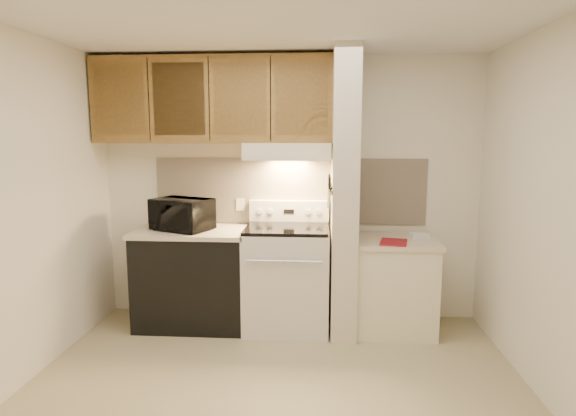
# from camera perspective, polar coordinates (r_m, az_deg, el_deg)

# --- Properties ---
(floor) EXTENTS (3.60, 3.60, 0.00)m
(floor) POSITION_cam_1_polar(r_m,az_deg,el_deg) (3.59, -1.54, -20.88)
(floor) COLOR tan
(floor) RESTS_ON ground
(ceiling) EXTENTS (3.60, 3.60, 0.00)m
(ceiling) POSITION_cam_1_polar(r_m,az_deg,el_deg) (3.21, -1.73, 21.77)
(ceiling) COLOR white
(ceiling) RESTS_ON wall_back
(wall_back) EXTENTS (3.60, 2.50, 0.02)m
(wall_back) POSITION_cam_1_polar(r_m,az_deg,el_deg) (4.65, 0.19, 2.22)
(wall_back) COLOR white
(wall_back) RESTS_ON floor
(wall_left) EXTENTS (0.02, 3.00, 2.50)m
(wall_left) POSITION_cam_1_polar(r_m,az_deg,el_deg) (3.79, -29.80, -0.39)
(wall_left) COLOR white
(wall_left) RESTS_ON floor
(wall_right) EXTENTS (0.02, 3.00, 2.50)m
(wall_right) POSITION_cam_1_polar(r_m,az_deg,el_deg) (3.49, 29.27, -1.05)
(wall_right) COLOR white
(wall_right) RESTS_ON floor
(backsplash) EXTENTS (2.60, 0.02, 0.63)m
(backsplash) POSITION_cam_1_polar(r_m,az_deg,el_deg) (4.64, 0.18, 2.01)
(backsplash) COLOR beige
(backsplash) RESTS_ON wall_back
(range_body) EXTENTS (0.76, 0.65, 0.92)m
(range_body) POSITION_cam_1_polar(r_m,az_deg,el_deg) (4.47, -0.11, -8.39)
(range_body) COLOR silver
(range_body) RESTS_ON floor
(oven_window) EXTENTS (0.50, 0.01, 0.30)m
(oven_window) POSITION_cam_1_polar(r_m,az_deg,el_deg) (4.16, -0.43, -9.14)
(oven_window) COLOR black
(oven_window) RESTS_ON range_body
(oven_handle) EXTENTS (0.65, 0.02, 0.02)m
(oven_handle) POSITION_cam_1_polar(r_m,az_deg,el_deg) (4.06, -0.48, -6.35)
(oven_handle) COLOR silver
(oven_handle) RESTS_ON range_body
(cooktop) EXTENTS (0.74, 0.64, 0.03)m
(cooktop) POSITION_cam_1_polar(r_m,az_deg,el_deg) (4.36, -0.12, -2.41)
(cooktop) COLOR black
(cooktop) RESTS_ON range_body
(range_backguard) EXTENTS (0.76, 0.08, 0.20)m
(range_backguard) POSITION_cam_1_polar(r_m,az_deg,el_deg) (4.62, 0.14, -0.33)
(range_backguard) COLOR silver
(range_backguard) RESTS_ON range_body
(range_display) EXTENTS (0.10, 0.01, 0.04)m
(range_display) POSITION_cam_1_polar(r_m,az_deg,el_deg) (4.58, 0.10, -0.42)
(range_display) COLOR black
(range_display) RESTS_ON range_backguard
(range_knob_left_outer) EXTENTS (0.05, 0.02, 0.05)m
(range_knob_left_outer) POSITION_cam_1_polar(r_m,az_deg,el_deg) (4.60, -3.38, -0.38)
(range_knob_left_outer) COLOR silver
(range_knob_left_outer) RESTS_ON range_backguard
(range_knob_left_inner) EXTENTS (0.05, 0.02, 0.05)m
(range_knob_left_inner) POSITION_cam_1_polar(r_m,az_deg,el_deg) (4.59, -2.14, -0.40)
(range_knob_left_inner) COLOR silver
(range_knob_left_inner) RESTS_ON range_backguard
(range_knob_right_inner) EXTENTS (0.05, 0.02, 0.05)m
(range_knob_right_inner) POSITION_cam_1_polar(r_m,az_deg,el_deg) (4.57, 2.35, -0.45)
(range_knob_right_inner) COLOR silver
(range_knob_right_inner) RESTS_ON range_backguard
(range_knob_right_outer) EXTENTS (0.05, 0.02, 0.05)m
(range_knob_right_outer) POSITION_cam_1_polar(r_m,az_deg,el_deg) (4.56, 3.61, -0.46)
(range_knob_right_outer) COLOR silver
(range_knob_right_outer) RESTS_ON range_backguard
(dishwasher_front) EXTENTS (1.00, 0.63, 0.87)m
(dishwasher_front) POSITION_cam_1_polar(r_m,az_deg,el_deg) (4.63, -11.14, -8.27)
(dishwasher_front) COLOR black
(dishwasher_front) RESTS_ON floor
(left_countertop) EXTENTS (1.04, 0.67, 0.04)m
(left_countertop) POSITION_cam_1_polar(r_m,az_deg,el_deg) (4.52, -11.30, -2.75)
(left_countertop) COLOR beige
(left_countertop) RESTS_ON dishwasher_front
(spoon_rest) EXTENTS (0.22, 0.14, 0.01)m
(spoon_rest) POSITION_cam_1_polar(r_m,az_deg,el_deg) (4.74, -12.18, -1.92)
(spoon_rest) COLOR black
(spoon_rest) RESTS_ON left_countertop
(teal_jar) EXTENTS (0.09, 0.09, 0.09)m
(teal_jar) POSITION_cam_1_polar(r_m,az_deg,el_deg) (4.74, -11.57, -1.42)
(teal_jar) COLOR #266468
(teal_jar) RESTS_ON left_countertop
(outlet) EXTENTS (0.08, 0.01, 0.12)m
(outlet) POSITION_cam_1_polar(r_m,az_deg,el_deg) (4.70, -5.68, 0.40)
(outlet) COLOR #EFE9C6
(outlet) RESTS_ON backsplash
(microwave) EXTENTS (0.61, 0.53, 0.29)m
(microwave) POSITION_cam_1_polar(r_m,az_deg,el_deg) (4.50, -12.48, -0.73)
(microwave) COLOR black
(microwave) RESTS_ON left_countertop
(partition_pillar) EXTENTS (0.22, 0.70, 2.50)m
(partition_pillar) POSITION_cam_1_polar(r_m,az_deg,el_deg) (4.30, 6.68, 1.63)
(partition_pillar) COLOR beige
(partition_pillar) RESTS_ON floor
(pillar_trim) EXTENTS (0.01, 0.70, 0.04)m
(pillar_trim) POSITION_cam_1_polar(r_m,az_deg,el_deg) (4.29, 5.14, 2.31)
(pillar_trim) COLOR olive
(pillar_trim) RESTS_ON partition_pillar
(knife_strip) EXTENTS (0.02, 0.42, 0.04)m
(knife_strip) POSITION_cam_1_polar(r_m,az_deg,el_deg) (4.24, 5.07, 2.50)
(knife_strip) COLOR black
(knife_strip) RESTS_ON partition_pillar
(knife_blade_a) EXTENTS (0.01, 0.03, 0.16)m
(knife_blade_a) POSITION_cam_1_polar(r_m,az_deg,el_deg) (4.10, 4.92, 0.90)
(knife_blade_a) COLOR silver
(knife_blade_a) RESTS_ON knife_strip
(knife_handle_a) EXTENTS (0.02, 0.02, 0.10)m
(knife_handle_a) POSITION_cam_1_polar(r_m,az_deg,el_deg) (4.06, 4.96, 2.95)
(knife_handle_a) COLOR black
(knife_handle_a) RESTS_ON knife_strip
(knife_blade_b) EXTENTS (0.01, 0.04, 0.18)m
(knife_blade_b) POSITION_cam_1_polar(r_m,az_deg,el_deg) (4.16, 4.91, 0.86)
(knife_blade_b) COLOR silver
(knife_blade_b) RESTS_ON knife_strip
(knife_handle_b) EXTENTS (0.02, 0.02, 0.10)m
(knife_handle_b) POSITION_cam_1_polar(r_m,az_deg,el_deg) (4.15, 4.94, 3.07)
(knife_handle_b) COLOR black
(knife_handle_b) RESTS_ON knife_strip
(knife_blade_c) EXTENTS (0.01, 0.04, 0.20)m
(knife_blade_c) POSITION_cam_1_polar(r_m,az_deg,el_deg) (4.26, 4.89, 0.92)
(knife_blade_c) COLOR silver
(knife_blade_c) RESTS_ON knife_strip
(knife_handle_c) EXTENTS (0.02, 0.02, 0.10)m
(knife_handle_c) POSITION_cam_1_polar(r_m,az_deg,el_deg) (4.22, 4.92, 3.17)
(knife_handle_c) COLOR black
(knife_handle_c) RESTS_ON knife_strip
(knife_blade_d) EXTENTS (0.01, 0.04, 0.16)m
(knife_blade_d) POSITION_cam_1_polar(r_m,az_deg,el_deg) (4.31, 4.88, 1.28)
(knife_blade_d) COLOR silver
(knife_blade_d) RESTS_ON knife_strip
(knife_handle_d) EXTENTS (0.02, 0.02, 0.10)m
(knife_handle_d) POSITION_cam_1_polar(r_m,az_deg,el_deg) (4.31, 4.90, 3.28)
(knife_handle_d) COLOR black
(knife_handle_d) RESTS_ON knife_strip
(knife_blade_e) EXTENTS (0.01, 0.04, 0.18)m
(knife_blade_e) POSITION_cam_1_polar(r_m,az_deg,el_deg) (4.40, 4.86, 1.30)
(knife_blade_e) COLOR silver
(knife_blade_e) RESTS_ON knife_strip
(knife_handle_e) EXTENTS (0.02, 0.02, 0.10)m
(knife_handle_e) POSITION_cam_1_polar(r_m,az_deg,el_deg) (4.39, 4.89, 3.38)
(knife_handle_e) COLOR black
(knife_handle_e) RESTS_ON knife_strip
(oven_mitt) EXTENTS (0.03, 0.10, 0.23)m
(oven_mitt) POSITION_cam_1_polar(r_m,az_deg,el_deg) (4.47, 4.88, 1.55)
(oven_mitt) COLOR slate
(oven_mitt) RESTS_ON partition_pillar
(right_cab_base) EXTENTS (0.70, 0.60, 0.81)m
(right_cab_base) POSITION_cam_1_polar(r_m,az_deg,el_deg) (4.52, 12.39, -9.14)
(right_cab_base) COLOR #EFE9C6
(right_cab_base) RESTS_ON floor
(right_countertop) EXTENTS (0.74, 0.64, 0.04)m
(right_countertop) POSITION_cam_1_polar(r_m,az_deg,el_deg) (4.41, 12.57, -3.87)
(right_countertop) COLOR beige
(right_countertop) RESTS_ON right_cab_base
(red_folder) EXTENTS (0.28, 0.34, 0.01)m
(red_folder) POSITION_cam_1_polar(r_m,az_deg,el_deg) (4.26, 12.40, -3.98)
(red_folder) COLOR maroon
(red_folder) RESTS_ON right_countertop
(white_box) EXTENTS (0.19, 0.15, 0.04)m
(white_box) POSITION_cam_1_polar(r_m,az_deg,el_deg) (4.50, 15.25, -3.18)
(white_box) COLOR white
(white_box) RESTS_ON right_countertop
(range_hood) EXTENTS (0.78, 0.44, 0.15)m
(range_hood) POSITION_cam_1_polar(r_m,az_deg,el_deg) (4.40, -0.00, 6.75)
(range_hood) COLOR #EFE9C6
(range_hood) RESTS_ON upper_cabinets
(hood_lip) EXTENTS (0.78, 0.04, 0.06)m
(hood_lip) POSITION_cam_1_polar(r_m,az_deg,el_deg) (4.20, -0.20, 6.04)
(hood_lip) COLOR #EFE9C6
(hood_lip) RESTS_ON range_hood
(upper_cabinets) EXTENTS (2.18, 0.33, 0.77)m
(upper_cabinets) POSITION_cam_1_polar(r_m,az_deg,el_deg) (4.56, -8.86, 12.50)
(upper_cabinets) COLOR olive
(upper_cabinets) RESTS_ON wall_back
(cab_door_a) EXTENTS (0.46, 0.01, 0.63)m
(cab_door_a) POSITION_cam_1_polar(r_m,az_deg,el_deg) (4.66, -19.39, 12.04)
(cab_door_a) COLOR olive
(cab_door_a) RESTS_ON upper_cabinets
(cab_gap_a) EXTENTS (0.01, 0.01, 0.73)m
(cab_gap_a) POSITION_cam_1_polar(r_m,az_deg,el_deg) (4.56, -16.17, 12.27)
(cab_gap_a) COLOR black
(cab_gap_a) RESTS_ON upper_cabinets
(cab_door_b) EXTENTS (0.46, 0.01, 0.63)m
(cab_door_b) POSITION_cam_1_polar(r_m,az_deg,el_deg) (4.47, -12.81, 12.46)
(cab_door_b) COLOR olive
(cab_door_b) RESTS_ON upper_cabinets
(cab_gap_b) EXTENTS (0.01, 0.01, 0.73)m
(cab_gap_b) POSITION_cam_1_polar(r_m,az_deg,el_deg) (4.40, -9.33, 12.63)
(cab_gap_b) COLOR black
(cab_gap_b) RESTS_ON upper_cabinets
(cab_door_c) EXTENTS (0.46, 0.01, 0.63)m
(cab_door_c) POSITION_cam_1_polar(r_m,az_deg,el_deg) (4.35, -5.75, 12.75)
(cab_door_c) COLOR olive
(cab_door_c) RESTS_ON upper_cabinets
(cab_gap_c) EXTENTS (0.01, 0.01, 0.73)m
(cab_gap_c) POSITION_cam_1_polar(r_m,az_deg,el_deg) (4.31, -2.08, 12.82)
(cab_gap_c) COLOR black
(cab_gap_c) RESTS_ON upper_cabinets
(cab_door_d) EXTENTS (0.46, 0.01, 0.63)m
(cab_door_d) POSITION_cam_1_polar(r_m,az_deg,el_deg) (4.29, 1.63, 12.84)
(cab_door_d) COLOR olive
(cab_door_d) RESTS_ON upper_cabinets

